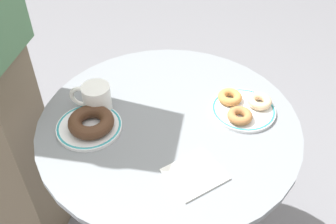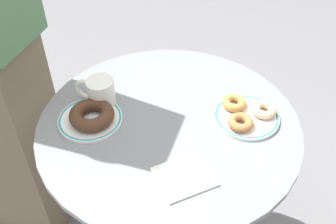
{
  "view_description": "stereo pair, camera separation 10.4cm",
  "coord_description": "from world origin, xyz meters",
  "px_view_note": "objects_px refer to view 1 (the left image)",
  "views": [
    {
      "loc": [
        -0.16,
        -0.76,
        1.44
      ],
      "look_at": [
        -0.0,
        -0.0,
        0.74
      ],
      "focal_mm": 41.23,
      "sensor_mm": 36.0,
      "label": 1
    },
    {
      "loc": [
        -0.05,
        -0.77,
        1.44
      ],
      "look_at": [
        -0.0,
        -0.0,
        0.74
      ],
      "focal_mm": 41.23,
      "sensor_mm": 36.0,
      "label": 2
    }
  ],
  "objects_px": {
    "paper_napkin": "(195,174)",
    "donut_chocolate": "(91,122)",
    "donut_glazed": "(260,101)",
    "donut_old_fashioned": "(230,97)",
    "cafe_table": "(169,176)",
    "plate_left": "(89,127)",
    "donut_cinnamon": "(240,116)",
    "plate_right": "(243,109)",
    "coffee_mug": "(96,99)"
  },
  "relations": [
    {
      "from": "cafe_table",
      "to": "donut_chocolate",
      "type": "xyz_separation_m",
      "value": [
        -0.21,
        0.01,
        0.27
      ]
    },
    {
      "from": "cafe_table",
      "to": "donut_old_fashioned",
      "type": "distance_m",
      "value": 0.33
    },
    {
      "from": "plate_left",
      "to": "donut_cinnamon",
      "type": "xyz_separation_m",
      "value": [
        0.41,
        -0.06,
        0.02
      ]
    },
    {
      "from": "plate_right",
      "to": "donut_chocolate",
      "type": "bearing_deg",
      "value": 179.09
    },
    {
      "from": "donut_cinnamon",
      "to": "paper_napkin",
      "type": "distance_m",
      "value": 0.23
    },
    {
      "from": "plate_left",
      "to": "coffee_mug",
      "type": "relative_size",
      "value": 1.54
    },
    {
      "from": "donut_glazed",
      "to": "donut_cinnamon",
      "type": "distance_m",
      "value": 0.09
    },
    {
      "from": "plate_left",
      "to": "donut_glazed",
      "type": "distance_m",
      "value": 0.48
    },
    {
      "from": "donut_glazed",
      "to": "coffee_mug",
      "type": "bearing_deg",
      "value": 170.19
    },
    {
      "from": "donut_chocolate",
      "to": "donut_old_fashioned",
      "type": "relative_size",
      "value": 1.77
    },
    {
      "from": "cafe_table",
      "to": "plate_right",
      "type": "height_order",
      "value": "plate_right"
    },
    {
      "from": "cafe_table",
      "to": "donut_cinnamon",
      "type": "distance_m",
      "value": 0.33
    },
    {
      "from": "donut_glazed",
      "to": "paper_napkin",
      "type": "relative_size",
      "value": 0.53
    },
    {
      "from": "donut_cinnamon",
      "to": "donut_glazed",
      "type": "bearing_deg",
      "value": 31.67
    },
    {
      "from": "plate_right",
      "to": "coffee_mug",
      "type": "bearing_deg",
      "value": 168.33
    },
    {
      "from": "plate_right",
      "to": "donut_chocolate",
      "type": "height_order",
      "value": "donut_chocolate"
    },
    {
      "from": "donut_glazed",
      "to": "coffee_mug",
      "type": "relative_size",
      "value": 0.6
    },
    {
      "from": "cafe_table",
      "to": "donut_glazed",
      "type": "xyz_separation_m",
      "value": [
        0.27,
        0.01,
        0.26
      ]
    },
    {
      "from": "donut_chocolate",
      "to": "donut_glazed",
      "type": "bearing_deg",
      "value": -0.18
    },
    {
      "from": "cafe_table",
      "to": "plate_left",
      "type": "bearing_deg",
      "value": 175.22
    },
    {
      "from": "plate_right",
      "to": "coffee_mug",
      "type": "height_order",
      "value": "coffee_mug"
    },
    {
      "from": "donut_old_fashioned",
      "to": "cafe_table",
      "type": "bearing_deg",
      "value": -167.3
    },
    {
      "from": "donut_old_fashioned",
      "to": "donut_cinnamon",
      "type": "height_order",
      "value": "same"
    },
    {
      "from": "donut_chocolate",
      "to": "coffee_mug",
      "type": "distance_m",
      "value": 0.08
    },
    {
      "from": "paper_napkin",
      "to": "coffee_mug",
      "type": "bearing_deg",
      "value": 127.36
    },
    {
      "from": "donut_glazed",
      "to": "cafe_table",
      "type": "bearing_deg",
      "value": -178.34
    },
    {
      "from": "plate_left",
      "to": "donut_old_fashioned",
      "type": "xyz_separation_m",
      "value": [
        0.41,
        0.02,
        0.02
      ]
    },
    {
      "from": "plate_left",
      "to": "donut_glazed",
      "type": "relative_size",
      "value": 2.56
    },
    {
      "from": "cafe_table",
      "to": "donut_chocolate",
      "type": "bearing_deg",
      "value": 177.49
    },
    {
      "from": "plate_left",
      "to": "donut_chocolate",
      "type": "relative_size",
      "value": 1.45
    },
    {
      "from": "plate_right",
      "to": "coffee_mug",
      "type": "xyz_separation_m",
      "value": [
        -0.41,
        0.08,
        0.04
      ]
    },
    {
      "from": "donut_glazed",
      "to": "donut_old_fashioned",
      "type": "distance_m",
      "value": 0.08
    },
    {
      "from": "cafe_table",
      "to": "donut_chocolate",
      "type": "relative_size",
      "value": 5.91
    },
    {
      "from": "donut_glazed",
      "to": "donut_cinnamon",
      "type": "bearing_deg",
      "value": -148.33
    },
    {
      "from": "donut_glazed",
      "to": "donut_old_fashioned",
      "type": "height_order",
      "value": "same"
    },
    {
      "from": "cafe_table",
      "to": "plate_right",
      "type": "xyz_separation_m",
      "value": [
        0.22,
        0.0,
        0.25
      ]
    },
    {
      "from": "plate_right",
      "to": "donut_glazed",
      "type": "relative_size",
      "value": 2.61
    },
    {
      "from": "donut_chocolate",
      "to": "coffee_mug",
      "type": "bearing_deg",
      "value": 76.78
    },
    {
      "from": "cafe_table",
      "to": "donut_glazed",
      "type": "height_order",
      "value": "donut_glazed"
    },
    {
      "from": "plate_left",
      "to": "donut_chocolate",
      "type": "distance_m",
      "value": 0.03
    },
    {
      "from": "donut_glazed",
      "to": "coffee_mug",
      "type": "xyz_separation_m",
      "value": [
        -0.46,
        0.08,
        0.02
      ]
    },
    {
      "from": "donut_chocolate",
      "to": "donut_old_fashioned",
      "type": "bearing_deg",
      "value": 4.79
    },
    {
      "from": "paper_napkin",
      "to": "donut_chocolate",
      "type": "bearing_deg",
      "value": 138.79
    },
    {
      "from": "plate_right",
      "to": "donut_old_fashioned",
      "type": "xyz_separation_m",
      "value": [
        -0.03,
        0.04,
        0.02
      ]
    },
    {
      "from": "cafe_table",
      "to": "plate_right",
      "type": "distance_m",
      "value": 0.33
    },
    {
      "from": "donut_cinnamon",
      "to": "paper_napkin",
      "type": "xyz_separation_m",
      "value": [
        -0.17,
        -0.16,
        -0.02
      ]
    },
    {
      "from": "donut_chocolate",
      "to": "donut_cinnamon",
      "type": "height_order",
      "value": "donut_chocolate"
    },
    {
      "from": "donut_old_fashioned",
      "to": "donut_chocolate",
      "type": "bearing_deg",
      "value": -175.21
    },
    {
      "from": "cafe_table",
      "to": "coffee_mug",
      "type": "xyz_separation_m",
      "value": [
        -0.19,
        0.09,
        0.28
      ]
    },
    {
      "from": "cafe_table",
      "to": "plate_left",
      "type": "distance_m",
      "value": 0.33
    }
  ]
}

